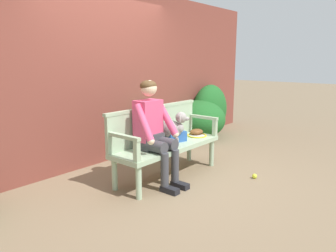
% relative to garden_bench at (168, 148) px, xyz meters
% --- Properties ---
extents(ground_plane, '(40.00, 40.00, 0.00)m').
position_rel_garden_bench_xyz_m(ground_plane, '(0.00, 0.00, -0.40)').
color(ground_plane, '#7A664C').
extents(brick_garden_fence, '(8.00, 0.30, 2.69)m').
position_rel_garden_bench_xyz_m(brick_garden_fence, '(0.00, 1.34, 0.95)').
color(brick_garden_fence, brown).
rests_on(brick_garden_fence, ground).
extents(hedge_bush_mid_right, '(1.08, 1.07, 0.77)m').
position_rel_garden_bench_xyz_m(hedge_bush_mid_right, '(2.11, 0.94, -0.01)').
color(hedge_bush_mid_right, '#1E5B23').
rests_on(hedge_bush_mid_right, ground).
extents(hedge_bush_mid_left, '(0.96, 0.60, 1.06)m').
position_rel_garden_bench_xyz_m(hedge_bush_mid_left, '(2.55, 0.97, 0.13)').
color(hedge_bush_mid_left, '#1E5B23').
rests_on(hedge_bush_mid_left, ground).
extents(hedge_bush_far_right, '(0.83, 0.66, 0.88)m').
position_rel_garden_bench_xyz_m(hedge_bush_far_right, '(0.68, 0.99, 0.04)').
color(hedge_bush_far_right, '#337538').
rests_on(hedge_bush_far_right, ground).
extents(garden_bench, '(1.70, 0.54, 0.46)m').
position_rel_garden_bench_xyz_m(garden_bench, '(0.00, 0.00, 0.00)').
color(garden_bench, '#9EB793').
rests_on(garden_bench, ground).
extents(bench_backrest, '(1.74, 0.06, 0.50)m').
position_rel_garden_bench_xyz_m(bench_backrest, '(0.00, 0.24, 0.31)').
color(bench_backrest, '#9EB793').
rests_on(bench_backrest, garden_bench).
extents(bench_armrest_left_end, '(0.06, 0.54, 0.28)m').
position_rel_garden_bench_xyz_m(bench_armrest_left_end, '(-0.81, -0.09, 0.26)').
color(bench_armrest_left_end, '#9EB793').
rests_on(bench_armrest_left_end, garden_bench).
extents(bench_armrest_right_end, '(0.06, 0.54, 0.28)m').
position_rel_garden_bench_xyz_m(bench_armrest_right_end, '(0.81, -0.09, 0.26)').
color(bench_armrest_right_end, '#9EB793').
rests_on(bench_armrest_right_end, garden_bench).
extents(person_seated, '(0.56, 0.67, 1.33)m').
position_rel_garden_bench_xyz_m(person_seated, '(-0.31, -0.02, 0.33)').
color(person_seated, black).
rests_on(person_seated, ground).
extents(dog_on_bench, '(0.33, 0.41, 0.43)m').
position_rel_garden_bench_xyz_m(dog_on_bench, '(0.12, 0.00, 0.27)').
color(dog_on_bench, gray).
rests_on(dog_on_bench, garden_bench).
extents(tennis_racket, '(0.38, 0.58, 0.03)m').
position_rel_garden_bench_xyz_m(tennis_racket, '(0.63, -0.00, 0.07)').
color(tennis_racket, yellow).
rests_on(tennis_racket, garden_bench).
extents(baseball_glove, '(0.26, 0.22, 0.09)m').
position_rel_garden_bench_xyz_m(baseball_glove, '(0.70, 0.02, 0.10)').
color(baseball_glove, brown).
rests_on(baseball_glove, garden_bench).
extents(sports_bag, '(0.32, 0.27, 0.14)m').
position_rel_garden_bench_xyz_m(sports_bag, '(0.19, 0.03, 0.13)').
color(sports_bag, '#2856A3').
rests_on(sports_bag, garden_bench).
extents(tennis_ball, '(0.07, 0.07, 0.07)m').
position_rel_garden_bench_xyz_m(tennis_ball, '(0.69, -0.95, -0.37)').
color(tennis_ball, '#CCDB33').
rests_on(tennis_ball, ground).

